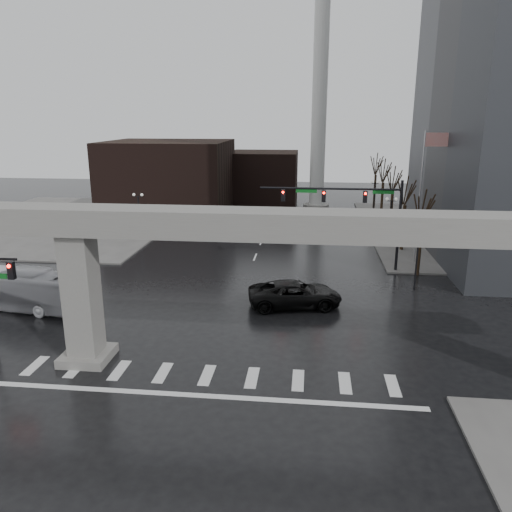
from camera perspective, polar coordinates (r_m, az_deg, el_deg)
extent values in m
plane|color=black|center=(28.04, -5.20, -12.42)|extent=(160.00, 160.00, 0.00)
cube|color=slate|center=(65.05, 24.83, 2.61)|extent=(28.00, 36.00, 0.15)
cube|color=slate|center=(69.04, -20.75, 3.74)|extent=(28.00, 36.00, 0.15)
cube|color=gray|center=(25.28, -5.64, 3.79)|extent=(48.00, 2.20, 1.40)
cube|color=gray|center=(28.71, -19.26, -4.62)|extent=(1.60, 1.60, 7.30)
cube|color=gray|center=(30.01, -18.67, -10.72)|extent=(2.60, 2.60, 0.50)
cube|color=black|center=(69.40, -9.93, 8.70)|extent=(16.00, 14.00, 10.00)
cube|color=black|center=(77.09, 0.90, 8.86)|extent=(10.00, 10.00, 8.00)
cylinder|color=silver|center=(70.23, 7.26, 17.07)|extent=(2.00, 2.00, 30.00)
cylinder|color=gray|center=(71.33, 6.87, 5.43)|extent=(3.60, 3.60, 1.20)
cylinder|color=black|center=(44.64, 16.01, 3.21)|extent=(0.24, 0.24, 8.00)
cylinder|color=black|center=(43.45, 8.45, 7.62)|extent=(12.00, 0.18, 0.18)
cube|color=black|center=(43.76, 12.36, 6.62)|extent=(0.35, 0.30, 1.00)
cube|color=black|center=(43.53, 7.75, 6.79)|extent=(0.35, 0.30, 1.00)
cube|color=black|center=(43.58, 3.11, 6.92)|extent=(0.35, 0.30, 1.00)
sphere|color=#FF0C05|center=(43.54, 12.41, 6.97)|extent=(0.20, 0.20, 0.20)
cube|color=#0E621C|center=(43.88, 14.36, 7.11)|extent=(1.80, 0.05, 0.35)
cube|color=#0E621C|center=(43.45, 5.78, 7.44)|extent=(1.80, 0.05, 0.35)
cube|color=black|center=(30.75, -26.18, -1.49)|extent=(0.35, 0.30, 1.00)
cylinder|color=silver|center=(47.79, 18.19, 6.28)|extent=(0.12, 0.12, 12.00)
cube|color=#AA2412|center=(47.50, 19.94, 12.40)|extent=(2.00, 0.03, 1.20)
cylinder|color=black|center=(40.57, 17.89, -0.49)|extent=(0.14, 0.14, 4.80)
cube|color=black|center=(40.01, 18.17, 2.74)|extent=(0.90, 0.06, 0.06)
sphere|color=silver|center=(39.87, 17.56, 3.04)|extent=(0.32, 0.32, 0.32)
sphere|color=silver|center=(40.06, 18.83, 2.99)|extent=(0.32, 0.32, 0.32)
cylinder|color=black|center=(53.96, 15.05, 3.63)|extent=(0.14, 0.14, 4.80)
cube|color=black|center=(53.54, 15.23, 6.09)|extent=(0.90, 0.06, 0.06)
sphere|color=silver|center=(53.44, 14.77, 6.32)|extent=(0.32, 0.32, 0.32)
sphere|color=silver|center=(53.58, 15.73, 6.28)|extent=(0.32, 0.32, 0.32)
cylinder|color=black|center=(67.60, 13.34, 6.10)|extent=(0.14, 0.14, 4.80)
cube|color=black|center=(67.26, 13.47, 8.08)|extent=(0.90, 0.06, 0.06)
sphere|color=silver|center=(67.18, 13.09, 8.26)|extent=(0.32, 0.32, 0.32)
sphere|color=silver|center=(67.29, 13.86, 8.23)|extent=(0.32, 0.32, 0.32)
cylinder|color=black|center=(43.86, -19.14, 0.58)|extent=(0.14, 0.14, 4.80)
cube|color=black|center=(43.34, -19.41, 3.58)|extent=(0.90, 0.06, 0.06)
sphere|color=silver|center=(43.50, -19.97, 3.84)|extent=(0.32, 0.32, 0.32)
sphere|color=silver|center=(43.11, -18.89, 3.84)|extent=(0.32, 0.32, 0.32)
cylinder|color=black|center=(56.47, -13.19, 4.28)|extent=(0.14, 0.14, 4.80)
cube|color=black|center=(56.07, -13.34, 6.63)|extent=(0.90, 0.06, 0.06)
sphere|color=silver|center=(56.19, -13.79, 6.83)|extent=(0.32, 0.32, 0.32)
sphere|color=silver|center=(55.89, -12.92, 6.84)|extent=(0.32, 0.32, 0.32)
cylinder|color=black|center=(69.62, -9.43, 6.58)|extent=(0.14, 0.14, 4.80)
cube|color=black|center=(69.30, -9.52, 8.50)|extent=(0.90, 0.06, 0.06)
sphere|color=silver|center=(69.39, -9.88, 8.66)|extent=(0.32, 0.32, 0.32)
sphere|color=silver|center=(69.15, -9.16, 8.67)|extent=(0.32, 0.32, 0.32)
cylinder|color=black|center=(44.59, 18.16, 0.74)|extent=(0.34, 0.34, 4.55)
cylinder|color=black|center=(43.82, 18.57, 5.47)|extent=(0.12, 1.52, 2.98)
cylinder|color=black|center=(44.21, 19.11, 5.19)|extent=(0.83, 1.14, 2.51)
cylinder|color=black|center=(52.21, 16.45, 3.05)|extent=(0.34, 0.34, 4.66)
cylinder|color=black|center=(51.55, 16.78, 7.20)|extent=(0.12, 1.55, 3.05)
cylinder|color=black|center=(51.92, 17.25, 6.95)|extent=(0.85, 1.16, 2.57)
cylinder|color=black|center=(59.93, 15.17, 4.77)|extent=(0.34, 0.34, 4.76)
cylinder|color=black|center=(59.35, 15.44, 8.48)|extent=(0.12, 1.59, 3.11)
cylinder|color=black|center=(59.71, 15.87, 8.25)|extent=(0.86, 1.18, 2.62)
cylinder|color=black|center=(67.72, 14.19, 6.09)|extent=(0.34, 0.34, 4.87)
cylinder|color=black|center=(67.20, 14.42, 9.45)|extent=(0.12, 1.62, 3.18)
cylinder|color=black|center=(67.55, 14.80, 9.24)|extent=(0.88, 1.20, 2.68)
cylinder|color=black|center=(75.55, 13.40, 7.14)|extent=(0.34, 0.34, 4.97)
cylinder|color=black|center=(75.08, 13.60, 10.22)|extent=(0.12, 1.65, 3.25)
cylinder|color=black|center=(75.42, 13.95, 10.03)|extent=(0.89, 1.23, 2.74)
imported|color=black|center=(35.82, 4.48, -4.37)|extent=(7.10, 4.28, 1.85)
imported|color=silver|center=(39.16, -25.80, -3.35)|extent=(10.74, 4.31, 2.92)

